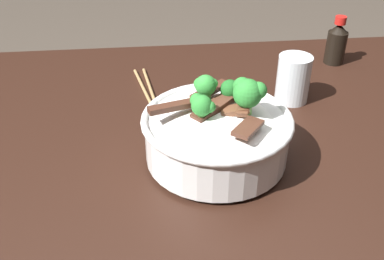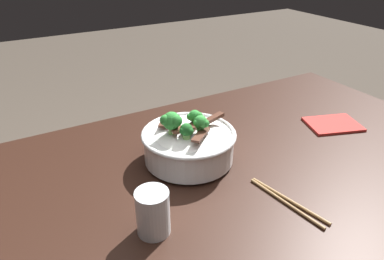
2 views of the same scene
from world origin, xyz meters
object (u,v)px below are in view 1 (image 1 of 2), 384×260
Objects in this scene: drinking_glass at (293,81)px; chopsticks_pair at (148,90)px; soy_sauce_bottle at (336,43)px; rice_bowl at (217,131)px.

drinking_glass reaches higher than chopsticks_pair.
soy_sauce_bottle is (0.16, 0.17, 0.01)m from drinking_glass.
drinking_glass is at bearing -132.61° from soy_sauce_bottle.
rice_bowl is 0.50m from soy_sauce_bottle.
rice_bowl reaches higher than chopsticks_pair.
soy_sauce_bottle is at bearing 47.39° from drinking_glass.
soy_sauce_bottle is at bearing 12.88° from chopsticks_pair.
rice_bowl is 0.29m from chopsticks_pair.
chopsticks_pair is 0.47m from soy_sauce_bottle.
drinking_glass is (0.19, 0.19, -0.01)m from rice_bowl.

